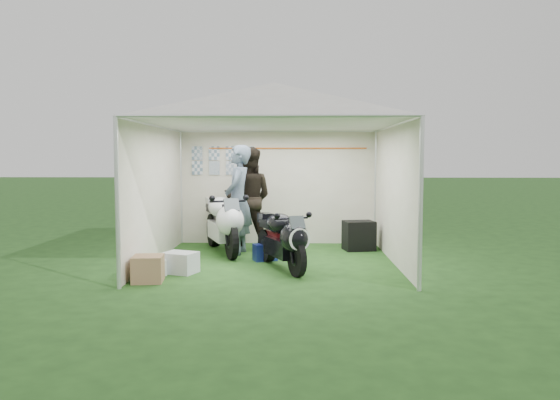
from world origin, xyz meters
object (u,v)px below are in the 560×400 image
(canopy_tent, at_px, (274,109))
(person_blue_jacket, at_px, (238,200))
(motorcycle_black, at_px, (283,238))
(motorcycle_white, at_px, (223,221))
(equipment_box, at_px, (359,236))
(crate_1, at_px, (148,269))
(person_dark_jacket, at_px, (248,198))
(crate_0, at_px, (180,263))
(crate_2, at_px, (154,267))
(paddock_stand, at_px, (265,252))

(canopy_tent, distance_m, person_blue_jacket, 1.86)
(canopy_tent, distance_m, motorcycle_black, 2.20)
(motorcycle_white, distance_m, person_blue_jacket, 0.49)
(motorcycle_white, bearing_deg, equipment_box, -10.80)
(canopy_tent, bearing_deg, equipment_box, 36.32)
(crate_1, bearing_deg, equipment_box, 40.00)
(motorcycle_white, xyz_separation_m, person_dark_jacket, (0.42, 0.48, 0.39))
(person_dark_jacket, xyz_separation_m, person_blue_jacket, (-0.14, -0.51, 0.01))
(motorcycle_white, xyz_separation_m, motorcycle_black, (1.13, -1.46, -0.09))
(person_dark_jacket, bearing_deg, canopy_tent, 121.40)
(motorcycle_black, height_order, person_dark_jacket, person_dark_jacket)
(equipment_box, bearing_deg, crate_1, -140.00)
(person_blue_jacket, height_order, crate_0, person_blue_jacket)
(person_dark_jacket, height_order, crate_0, person_dark_jacket)
(motorcycle_black, bearing_deg, person_blue_jacket, 97.85)
(motorcycle_black, distance_m, crate_1, 2.11)
(person_blue_jacket, relative_size, crate_2, 6.09)
(crate_1, height_order, crate_2, crate_1)
(equipment_box, distance_m, crate_0, 3.67)
(person_blue_jacket, bearing_deg, canopy_tent, 49.75)
(motorcycle_white, bearing_deg, person_dark_jacket, 28.81)
(crate_0, relative_size, crate_1, 1.14)
(crate_1, bearing_deg, canopy_tent, 43.04)
(motorcycle_white, xyz_separation_m, crate_2, (-0.79, -1.91, -0.47))
(person_dark_jacket, xyz_separation_m, equipment_box, (2.12, -0.06, -0.70))
(crate_2, bearing_deg, person_dark_jacket, 63.21)
(motorcycle_black, bearing_deg, crate_2, 170.13)
(equipment_box, relative_size, crate_0, 1.17)
(crate_1, bearing_deg, crate_2, 93.58)
(canopy_tent, distance_m, paddock_stand, 2.44)
(person_blue_jacket, bearing_deg, crate_2, -23.96)
(motorcycle_white, relative_size, crate_0, 4.32)
(canopy_tent, distance_m, equipment_box, 3.01)
(motorcycle_white, xyz_separation_m, crate_0, (-0.43, -1.73, -0.43))
(canopy_tent, bearing_deg, person_dark_jacket, 114.17)
(person_blue_jacket, height_order, equipment_box, person_blue_jacket)
(paddock_stand, bearing_deg, motorcycle_black, -67.01)
(paddock_stand, bearing_deg, person_blue_jacket, 128.64)
(motorcycle_white, distance_m, crate_0, 1.84)
(paddock_stand, distance_m, person_blue_jacket, 1.20)
(equipment_box, xyz_separation_m, crate_2, (-3.32, -2.33, -0.16))
(motorcycle_white, distance_m, paddock_stand, 1.15)
(crate_0, bearing_deg, canopy_tent, 35.68)
(motorcycle_white, relative_size, paddock_stand, 5.41)
(crate_0, distance_m, crate_2, 0.40)
(paddock_stand, xyz_separation_m, crate_0, (-1.24, -1.04, 0.02))
(motorcycle_black, xyz_separation_m, crate_2, (-1.92, -0.45, -0.39))
(motorcycle_black, height_order, person_blue_jacket, person_blue_jacket)
(motorcycle_black, relative_size, equipment_box, 3.12)
(canopy_tent, relative_size, motorcycle_white, 2.74)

